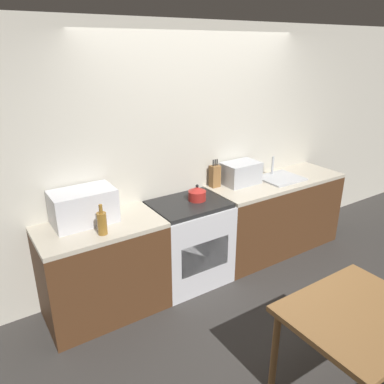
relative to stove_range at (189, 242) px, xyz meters
The scene contains 12 objects.
ground_plane 0.96m from the stove_range, 69.14° to the right, with size 16.00×16.00×0.00m, color #33302D.
wall_back 0.97m from the stove_range, 48.51° to the left, with size 10.00×0.06×2.60m.
counter_left_run 0.93m from the stove_range, behind, with size 1.09×0.62×0.90m.
counter_right_run 1.23m from the stove_range, ahead, with size 1.70×0.62×0.90m.
stove_range is the anchor object (origin of this frame).
kettle 0.53m from the stove_range, ahead, with size 0.18×0.18×0.17m.
microwave 1.18m from the stove_range, behind, with size 0.54×0.33×0.30m.
bottle 1.12m from the stove_range, 169.85° to the right, with size 0.08×0.08×0.27m.
knife_block 0.79m from the stove_range, 24.41° to the left, with size 0.10×0.09×0.31m.
toaster_oven 0.99m from the stove_range, 10.38° to the left, with size 0.41×0.28×0.25m.
sink_basin 1.37m from the stove_range, ahead, with size 0.47×0.42×0.24m.
dining_table 1.85m from the stove_range, 85.10° to the right, with size 0.94×0.76×0.74m.
Camera 1 is at (-2.16, -2.11, 2.37)m, focal length 35.00 mm.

